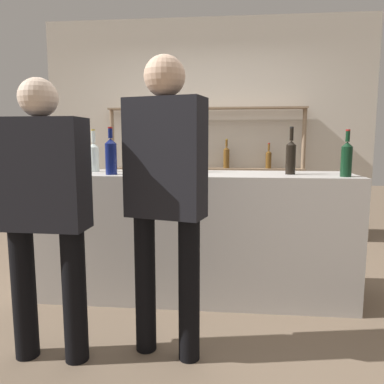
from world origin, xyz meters
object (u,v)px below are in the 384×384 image
(counter_bottle_2, at_px, (111,155))
(counter_bottle_4, at_px, (190,157))
(wine_glass, at_px, (169,158))
(cork_jar, at_px, (178,165))
(counter_bottle_5, at_px, (148,157))
(customer_center, at_px, (166,185))
(counter_bottle_0, at_px, (347,158))
(counter_bottle_3, at_px, (94,156))
(counter_bottle_1, at_px, (291,156))
(customer_left, at_px, (44,203))

(counter_bottle_2, height_order, counter_bottle_4, counter_bottle_2)
(wine_glass, relative_size, cork_jar, 1.18)
(counter_bottle_2, relative_size, counter_bottle_5, 1.17)
(wine_glass, bearing_deg, customer_center, -81.87)
(counter_bottle_2, distance_m, counter_bottle_5, 0.41)
(customer_center, bearing_deg, counter_bottle_0, -44.15)
(wine_glass, height_order, customer_center, customer_center)
(counter_bottle_3, distance_m, customer_center, 1.24)
(counter_bottle_2, height_order, customer_center, customer_center)
(counter_bottle_1, xyz_separation_m, counter_bottle_5, (-1.17, 0.20, -0.02))
(counter_bottle_5, distance_m, cork_jar, 0.40)
(counter_bottle_0, distance_m, cork_jar, 1.26)
(counter_bottle_0, height_order, wine_glass, counter_bottle_0)
(counter_bottle_4, relative_size, customer_center, 0.19)
(wine_glass, relative_size, customer_center, 0.09)
(counter_bottle_0, bearing_deg, counter_bottle_1, 157.42)
(wine_glass, bearing_deg, counter_bottle_1, -4.69)
(counter_bottle_0, distance_m, counter_bottle_2, 1.76)
(customer_center, bearing_deg, cork_jar, 17.94)
(counter_bottle_2, xyz_separation_m, wine_glass, (0.41, 0.23, -0.03))
(counter_bottle_2, xyz_separation_m, customer_center, (0.55, -0.73, -0.14))
(counter_bottle_4, height_order, counter_bottle_5, counter_bottle_4)
(counter_bottle_2, xyz_separation_m, customer_left, (-0.13, -0.84, -0.23))
(wine_glass, bearing_deg, counter_bottle_2, -150.83)
(counter_bottle_0, xyz_separation_m, wine_glass, (-1.35, 0.23, -0.01))
(customer_left, bearing_deg, wine_glass, -25.43)
(customer_left, bearing_deg, counter_bottle_4, -31.46)
(counter_bottle_4, height_order, customer_left, customer_left)
(cork_jar, bearing_deg, counter_bottle_0, -4.06)
(counter_bottle_1, height_order, wine_glass, counter_bottle_1)
(counter_bottle_0, bearing_deg, counter_bottle_4, 167.31)
(customer_center, bearing_deg, counter_bottle_3, 53.76)
(cork_jar, height_order, customer_left, customer_left)
(counter_bottle_3, relative_size, customer_left, 0.22)
(counter_bottle_1, xyz_separation_m, wine_glass, (-0.97, 0.08, -0.02))
(cork_jar, xyz_separation_m, customer_left, (-0.64, -0.92, -0.15))
(counter_bottle_3, bearing_deg, counter_bottle_0, -6.91)
(counter_bottle_1, distance_m, counter_bottle_2, 1.40)
(counter_bottle_1, bearing_deg, counter_bottle_5, 170.27)
(counter_bottle_2, xyz_separation_m, counter_bottle_3, (-0.22, 0.24, -0.01))
(counter_bottle_1, relative_size, customer_left, 0.23)
(counter_bottle_2, bearing_deg, counter_bottle_3, 133.43)
(counter_bottle_5, xyz_separation_m, wine_glass, (0.20, -0.12, 0.00))
(counter_bottle_0, distance_m, customer_left, 2.08)
(counter_bottle_1, xyz_separation_m, customer_left, (-1.51, -0.99, -0.22))
(counter_bottle_0, bearing_deg, wine_glass, 170.10)
(cork_jar, distance_m, customer_center, 0.82)
(counter_bottle_3, bearing_deg, counter_bottle_2, -46.57)
(counter_bottle_1, relative_size, counter_bottle_4, 1.12)
(counter_bottle_2, height_order, customer_left, customer_left)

